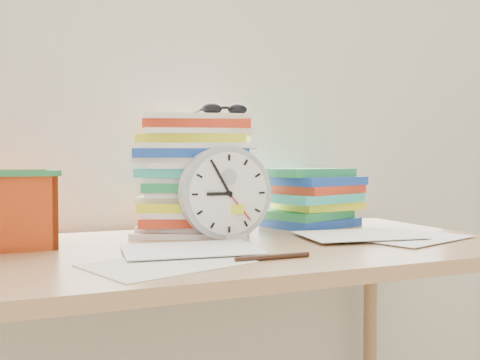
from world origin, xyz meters
name	(u,v)px	position (x,y,z in m)	size (l,w,h in m)	color
curtain	(172,39)	(0.00, 1.98, 1.30)	(2.40, 0.01, 2.50)	silver
desk	(217,277)	(0.00, 1.60, 0.68)	(1.40, 0.70, 0.75)	#976E47
paper_stack	(197,175)	(0.02, 1.81, 0.91)	(0.32, 0.26, 0.31)	white
clock	(225,193)	(0.05, 1.68, 0.86)	(0.23, 0.23, 0.05)	#9EA3AE
sunglasses	(225,109)	(0.08, 1.75, 1.08)	(0.14, 0.12, 0.03)	black
book_stack	(314,197)	(0.39, 1.83, 0.84)	(0.29, 0.22, 0.17)	white
pen	(273,257)	(0.04, 1.39, 0.76)	(0.01, 0.01, 0.16)	black
scattered_papers	(217,243)	(0.00, 1.60, 0.76)	(1.26, 0.42, 0.02)	white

